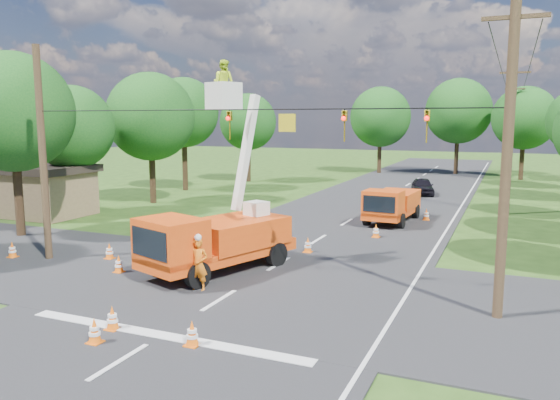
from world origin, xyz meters
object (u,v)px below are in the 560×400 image
at_px(traffic_cone_2, 308,245).
at_px(tree_left_e, 184,113).
at_px(traffic_cone_4, 119,264).
at_px(traffic_cone_5, 109,251).
at_px(distant_car, 422,186).
at_px(tree_left_b, 13,112).
at_px(traffic_cone_0, 112,318).
at_px(ground_worker, 198,264).
at_px(tree_left_f, 248,122).
at_px(bucket_truck, 216,229).
at_px(pole_right_far, 513,128).
at_px(tree_left_d, 150,117).
at_px(traffic_cone_7, 426,215).
at_px(pole_right_near, 507,149).
at_px(traffic_cone_1, 192,334).
at_px(tree_far_a, 380,117).
at_px(traffic_cone_8, 95,331).
at_px(tree_far_b, 458,111).
at_px(shed, 45,190).
at_px(traffic_cone_6, 12,250).
at_px(tree_left_c, 72,128).
at_px(pole_left, 43,155).
at_px(pole_right_mid, 511,133).
at_px(second_truck, 392,204).
at_px(tree_far_c, 524,118).
at_px(traffic_cone_3, 376,231).

bearing_deg(traffic_cone_2, tree_left_e, 136.00).
bearing_deg(traffic_cone_4, traffic_cone_5, 138.95).
height_order(distant_car, traffic_cone_4, distant_car).
relative_size(traffic_cone_5, tree_left_b, 0.08).
height_order(distant_car, traffic_cone_0, distant_car).
xyz_separation_m(ground_worker, tree_left_b, (-13.27, 4.24, 5.37)).
xyz_separation_m(tree_left_e, tree_left_f, (2.00, 8.00, -0.81)).
distance_m(bucket_truck, pole_right_far, 40.43).
bearing_deg(traffic_cone_0, tree_left_d, 123.42).
height_order(traffic_cone_7, pole_right_near, pole_right_near).
distance_m(traffic_cone_1, tree_far_a, 49.16).
relative_size(distant_car, traffic_cone_8, 5.51).
distance_m(traffic_cone_1, traffic_cone_8, 2.65).
relative_size(pole_right_far, tree_left_b, 1.07).
xyz_separation_m(traffic_cone_4, tree_far_b, (8.28, 45.57, 6.45)).
height_order(traffic_cone_1, shed, shed).
xyz_separation_m(traffic_cone_6, traffic_cone_7, (15.23, 16.07, 0.00)).
height_order(traffic_cone_5, tree_left_c, tree_left_c).
xyz_separation_m(ground_worker, traffic_cone_4, (-4.05, 0.67, -0.58)).
bearing_deg(traffic_cone_5, tree_left_f, 104.96).
bearing_deg(tree_left_e, tree_left_c, -88.68).
xyz_separation_m(distant_car, tree_far_b, (0.82, 18.03, 6.14)).
height_order(traffic_cone_2, tree_left_d, tree_left_d).
height_order(tree_left_b, tree_far_b, tree_far_b).
relative_size(traffic_cone_4, tree_left_f, 0.08).
distance_m(bucket_truck, ground_worker, 2.50).
bearing_deg(pole_left, tree_far_b, 74.48).
bearing_deg(pole_left, tree_left_e, 108.36).
relative_size(traffic_cone_4, pole_right_near, 0.07).
relative_size(traffic_cone_2, pole_right_mid, 0.07).
bearing_deg(pole_right_near, traffic_cone_8, -147.47).
height_order(second_truck, tree_left_f, tree_left_f).
relative_size(traffic_cone_7, tree_left_f, 0.08).
xyz_separation_m(traffic_cone_1, tree_left_b, (-15.63, 8.43, 5.95)).
bearing_deg(shed, traffic_cone_2, -8.06).
bearing_deg(traffic_cone_6, tree_left_e, 104.25).
height_order(traffic_cone_8, tree_left_f, tree_left_f).
distance_m(bucket_truck, tree_left_f, 31.96).
distance_m(traffic_cone_0, tree_left_e, 31.90).
distance_m(traffic_cone_5, tree_left_b, 9.75).
height_order(bucket_truck, traffic_cone_5, bucket_truck).
bearing_deg(pole_right_far, tree_left_e, -144.57).
relative_size(pole_right_mid, tree_far_c, 1.09).
bearing_deg(tree_left_e, traffic_cone_3, -32.53).
xyz_separation_m(second_truck, traffic_cone_5, (-9.39, -13.18, -0.73)).
bearing_deg(traffic_cone_0, bucket_truck, 92.26).
bearing_deg(shed, traffic_cone_8, -40.69).
bearing_deg(tree_left_f, traffic_cone_8, -69.70).
bearing_deg(tree_left_b, tree_left_d, 92.39).
xyz_separation_m(distant_car, traffic_cone_2, (-1.78, -21.57, -0.31)).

